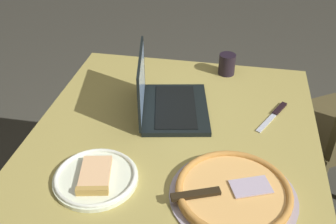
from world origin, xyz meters
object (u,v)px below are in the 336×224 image
at_px(dining_table, 174,146).
at_px(pizza_plate, 96,177).
at_px(laptop, 165,100).
at_px(drink_cup, 227,64).
at_px(table_knife, 275,114).
at_px(pizza_tray, 233,192).

bearing_deg(dining_table, pizza_plate, -124.92).
distance_m(laptop, drink_cup, 0.39).
xyz_separation_m(laptop, table_knife, (0.41, 0.05, -0.04)).
xyz_separation_m(pizza_plate, pizza_tray, (0.41, 0.01, 0.00)).
bearing_deg(drink_cup, table_knife, -54.94).
bearing_deg(drink_cup, pizza_tray, -84.82).
bearing_deg(drink_cup, dining_table, -108.31).
distance_m(laptop, pizza_tray, 0.48).
xyz_separation_m(dining_table, pizza_tray, (0.22, -0.26, 0.08)).
bearing_deg(pizza_plate, pizza_tray, 1.68).
relative_size(dining_table, pizza_plate, 4.24).
bearing_deg(laptop, pizza_tray, -54.84).
bearing_deg(pizza_plate, dining_table, 55.08).
height_order(laptop, table_knife, laptop).
height_order(pizza_plate, drink_cup, drink_cup).
height_order(dining_table, laptop, laptop).
height_order(dining_table, pizza_tray, pizza_tray).
bearing_deg(drink_cup, pizza_plate, -115.10).
bearing_deg(table_knife, drink_cup, 125.06).
bearing_deg(drink_cup, laptop, -122.40).
height_order(laptop, pizza_tray, laptop).
bearing_deg(pizza_plate, table_knife, 39.71).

